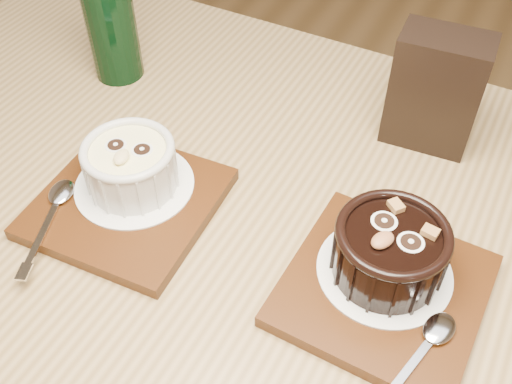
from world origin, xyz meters
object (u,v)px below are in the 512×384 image
(table, at_px, (257,301))
(ramekin_white, at_px, (130,164))
(tray_left, at_px, (128,203))
(green_bottle, at_px, (109,11))
(condiment_stand, at_px, (436,90))
(ramekin_dark, at_px, (390,249))
(tray_right, at_px, (383,290))

(table, relative_size, ramekin_white, 12.45)
(tray_left, xyz_separation_m, green_bottle, (-0.15, 0.20, 0.09))
(condiment_stand, bearing_deg, ramekin_dark, -84.89)
(table, xyz_separation_m, ramekin_dark, (0.13, 0.02, 0.14))
(condiment_stand, bearing_deg, tray_left, -135.13)
(table, distance_m, ramekin_white, 0.21)
(tray_right, relative_size, condiment_stand, 1.29)
(table, distance_m, tray_left, 0.18)
(table, distance_m, tray_right, 0.16)
(green_bottle, bearing_deg, tray_left, -53.09)
(tray_left, height_order, ramekin_white, ramekin_white)
(tray_left, bearing_deg, ramekin_dark, 6.00)
(ramekin_white, xyz_separation_m, condiment_stand, (0.26, 0.24, 0.02))
(green_bottle, bearing_deg, ramekin_dark, -22.07)
(tray_right, relative_size, green_bottle, 0.74)
(tray_right, height_order, green_bottle, green_bottle)
(condiment_stand, xyz_separation_m, green_bottle, (-0.41, -0.05, 0.02))
(table, height_order, tray_left, tray_left)
(table, xyz_separation_m, tray_left, (-0.15, -0.01, 0.10))
(table, bearing_deg, ramekin_dark, 10.25)
(tray_left, bearing_deg, green_bottle, 126.91)
(ramekin_dark, bearing_deg, green_bottle, -177.30)
(table, height_order, condiment_stand, condiment_stand)
(condiment_stand, height_order, green_bottle, green_bottle)
(table, bearing_deg, ramekin_white, 175.07)
(tray_left, bearing_deg, ramekin_white, 98.59)
(table, distance_m, condiment_stand, 0.31)
(ramekin_white, relative_size, ramekin_dark, 0.93)
(tray_right, xyz_separation_m, green_bottle, (-0.44, 0.19, 0.09))
(ramekin_white, height_order, ramekin_dark, ramekin_dark)
(tray_left, xyz_separation_m, ramekin_dark, (0.28, 0.03, 0.04))
(condiment_stand, distance_m, green_bottle, 0.41)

